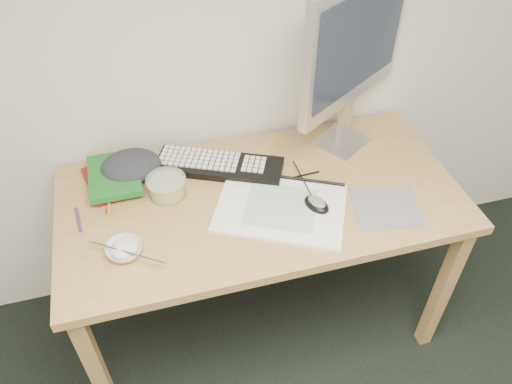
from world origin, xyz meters
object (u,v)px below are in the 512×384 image
at_px(monitor, 355,47).
at_px(rice_bowl, 124,250).
at_px(desk, 261,212).
at_px(keyboard, 219,166).
at_px(sketchpad, 281,208).

distance_m(monitor, rice_bowl, 1.02).
xyz_separation_m(desk, rice_bowl, (-0.48, -0.14, 0.10)).
height_order(monitor, rice_bowl, monitor).
xyz_separation_m(keyboard, monitor, (0.50, 0.03, 0.39)).
xyz_separation_m(desk, monitor, (0.39, 0.21, 0.49)).
xyz_separation_m(desk, sketchpad, (0.05, -0.08, 0.09)).
bearing_deg(keyboard, desk, -33.97).
distance_m(desk, keyboard, 0.23).
height_order(desk, keyboard, keyboard).
relative_size(desk, monitor, 2.17).
bearing_deg(sketchpad, monitor, 67.12).
bearing_deg(sketchpad, keyboard, 147.04).
relative_size(desk, sketchpad, 3.26).
relative_size(sketchpad, rice_bowl, 3.78).
distance_m(sketchpad, keyboard, 0.31).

